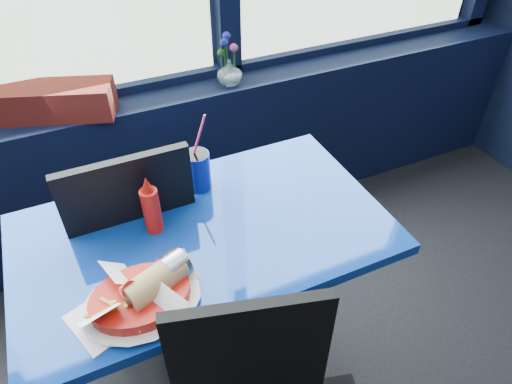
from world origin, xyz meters
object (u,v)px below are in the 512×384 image
object	(u,v)px
soda_cup	(198,170)
flower_vase	(229,70)
food_basket	(143,295)
near_table	(207,266)
planter_box	(30,102)
chair_near_back	(134,231)
ketchup_bottle	(151,207)

from	to	relation	value
soda_cup	flower_vase	bearing A→B (deg)	58.62
flower_vase	food_basket	size ratio (longest dim) A/B	0.81
near_table	flower_vase	xyz separation A→B (m)	(0.43, 0.82, 0.31)
planter_box	food_basket	size ratio (longest dim) A/B	2.23
near_table	planter_box	size ratio (longest dim) A/B	1.76
flower_vase	soda_cup	xyz separation A→B (m)	(-0.37, -0.60, -0.05)
chair_near_back	food_basket	world-z (taller)	chair_near_back
ketchup_bottle	soda_cup	size ratio (longest dim) A/B	0.70
planter_box	ketchup_bottle	xyz separation A→B (m)	(0.29, -0.82, -0.02)
flower_vase	soda_cup	size ratio (longest dim) A/B	0.81
food_basket	ketchup_bottle	world-z (taller)	ketchup_bottle
chair_near_back	food_basket	distance (m)	0.54
planter_box	soda_cup	size ratio (longest dim) A/B	2.23
chair_near_back	ketchup_bottle	size ratio (longest dim) A/B	4.63
food_basket	soda_cup	xyz separation A→B (m)	(0.31, 0.42, 0.04)
near_table	chair_near_back	size ratio (longest dim) A/B	1.21
flower_vase	ketchup_bottle	bearing A→B (deg)	-127.33
flower_vase	soda_cup	bearing A→B (deg)	-121.38
chair_near_back	near_table	bearing A→B (deg)	124.74
near_table	ketchup_bottle	xyz separation A→B (m)	(-0.14, 0.07, 0.28)
flower_vase	ketchup_bottle	world-z (taller)	flower_vase
chair_near_back	food_basket	xyz separation A→B (m)	(-0.05, -0.49, 0.22)
chair_near_back	flower_vase	size ratio (longest dim) A/B	4.03
planter_box	ketchup_bottle	bearing A→B (deg)	-51.07
near_table	food_basket	size ratio (longest dim) A/B	3.94
near_table	chair_near_back	bearing A→B (deg)	124.70
near_table	planter_box	xyz separation A→B (m)	(-0.43, 0.89, 0.30)
ketchup_bottle	near_table	bearing A→B (deg)	-26.43
planter_box	flower_vase	bearing A→B (deg)	14.22
soda_cup	chair_near_back	bearing A→B (deg)	166.01
ketchup_bottle	chair_near_back	bearing A→B (deg)	104.01
near_table	planter_box	distance (m)	1.04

